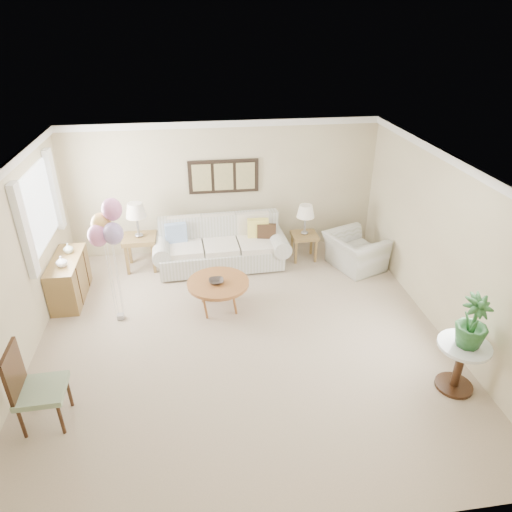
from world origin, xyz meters
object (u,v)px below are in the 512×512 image
Objects in this scene: coffee_table at (218,284)px; armchair at (355,252)px; sofa at (221,248)px; balloon_cluster at (106,226)px; accent_chair at (32,386)px.

armchair is (2.65, 1.03, -0.14)m from coffee_table.
sofa is 2.54m from armchair.
armchair is 0.50× the size of balloon_cluster.
accent_chair is 2.37m from balloon_cluster.
sofa is 1.48m from coffee_table.
coffee_table is 0.92× the size of accent_chair.
sofa is 1.28× the size of balloon_cluster.
accent_chair is at bearing -137.24° from coffee_table.
balloon_cluster is at bearing 83.81° from armchair.
accent_chair is at bearing 101.62° from armchair.
armchair is (2.51, -0.44, -0.04)m from sofa.
armchair is at bearing 21.23° from coffee_table.
balloon_cluster is (-1.57, -0.07, 1.14)m from coffee_table.
accent_chair reaches higher than coffee_table.
coffee_table is 3.07m from accent_chair.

